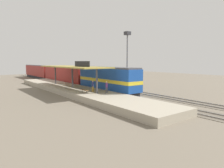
% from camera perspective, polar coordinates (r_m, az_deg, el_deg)
% --- Properties ---
extents(ground_plane, '(120.00, 120.00, 0.00)m').
position_cam_1_polar(ground_plane, '(39.88, -2.52, -1.57)').
color(ground_plane, '#706656').
extents(track_near, '(3.20, 110.00, 0.16)m').
position_cam_1_polar(track_near, '(38.79, -4.96, -1.76)').
color(track_near, '#5F5649').
rests_on(track_near, ground).
extents(track_far, '(3.20, 110.00, 0.16)m').
position_cam_1_polar(track_far, '(41.39, 0.45, -1.22)').
color(track_far, '#5F5649').
rests_on(track_far, ground).
extents(platform, '(6.00, 44.00, 0.90)m').
position_cam_1_polar(platform, '(36.53, -11.10, -1.71)').
color(platform, '#A89E89').
rests_on(platform, ground).
extents(station_canopy, '(5.20, 18.00, 4.70)m').
position_cam_1_polar(station_canopy, '(36.11, -11.18, 4.70)').
color(station_canopy, '#47474C').
rests_on(station_canopy, platform).
extents(platform_bench, '(0.44, 1.70, 0.50)m').
position_cam_1_polar(platform_bench, '(29.82, -7.88, -1.74)').
color(platform_bench, '#333338').
rests_on(platform_bench, platform).
extents(locomotive, '(2.93, 14.43, 4.44)m').
position_cam_1_polar(locomotive, '(35.03, -1.34, 1.29)').
color(locomotive, '#28282D').
rests_on(locomotive, track_near).
extents(passenger_carriage_front, '(2.90, 20.00, 4.24)m').
position_cam_1_polar(passenger_carriage_front, '(50.73, -13.28, 2.61)').
color(passenger_carriage_front, '#28282D').
rests_on(passenger_carriage_front, track_near).
extents(passenger_carriage_rear, '(2.90, 20.00, 4.24)m').
position_cam_1_polar(passenger_carriage_rear, '(70.25, -20.13, 3.42)').
color(passenger_carriage_rear, '#28282D').
rests_on(passenger_carriage_rear, track_near).
extents(freight_car, '(2.80, 12.00, 3.54)m').
position_cam_1_polar(freight_car, '(48.41, -5.87, 2.17)').
color(freight_car, '#28282D').
rests_on(freight_car, track_far).
extents(light_mast, '(1.10, 1.10, 11.70)m').
position_cam_1_polar(light_mast, '(42.73, 4.36, 10.24)').
color(light_mast, slate).
rests_on(light_mast, ground).
extents(person_waiting, '(0.34, 0.34, 1.71)m').
position_cam_1_polar(person_waiting, '(30.87, -5.47, -0.48)').
color(person_waiting, olive).
rests_on(person_waiting, platform).
extents(person_walking, '(0.34, 0.34, 1.71)m').
position_cam_1_polar(person_walking, '(29.63, -1.52, -0.74)').
color(person_walking, '#4C4C51').
rests_on(person_walking, platform).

